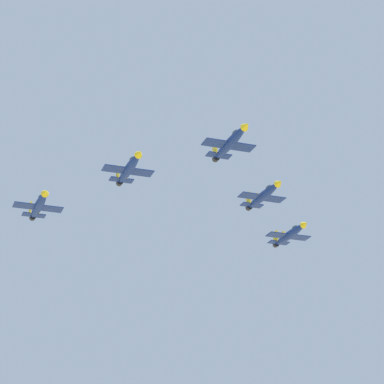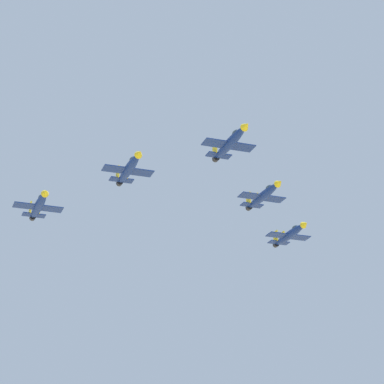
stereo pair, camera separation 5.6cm
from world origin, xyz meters
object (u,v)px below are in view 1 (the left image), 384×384
at_px(jet_lead, 230,143).
at_px(jet_left_wingman, 263,195).
at_px(jet_left_outer, 290,235).
at_px(jet_right_outer, 39,205).
at_px(jet_right_wingman, 129,169).

distance_m(jet_lead, jet_left_wingman, 21.91).
distance_m(jet_lead, jet_left_outer, 43.75).
xyz_separation_m(jet_left_wingman, jet_left_outer, (-12.99, -17.52, -1.34)).
distance_m(jet_left_outer, jet_right_outer, 56.50).
relative_size(jet_left_outer, jet_right_outer, 0.99).
height_order(jet_lead, jet_right_wingman, jet_lead).
xyz_separation_m(jet_lead, jet_left_wingman, (-12.99, -17.52, -2.09)).
bearing_deg(jet_right_wingman, jet_right_outer, -138.55).
distance_m(jet_right_wingman, jet_right_outer, 22.08).
relative_size(jet_left_wingman, jet_right_outer, 0.96).
bearing_deg(jet_right_outer, jet_right_wingman, 40.44).
bearing_deg(jet_right_outer, jet_left_wingman, 68.66).
relative_size(jet_right_wingman, jet_left_outer, 0.99).
bearing_deg(jet_left_outer, jet_lead, -39.43).
bearing_deg(jet_right_wingman, jet_lead, 41.45).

